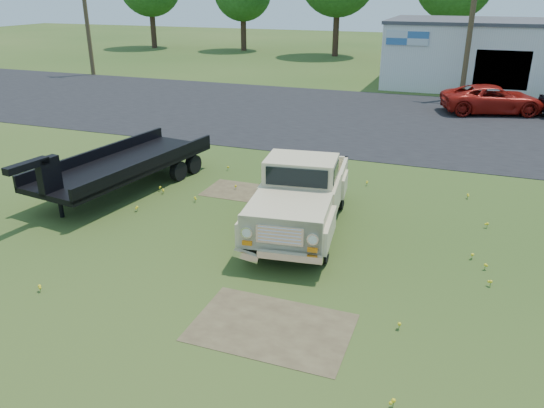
# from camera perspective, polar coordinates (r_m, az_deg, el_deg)

# --- Properties ---
(ground) EXTENTS (140.00, 140.00, 0.00)m
(ground) POSITION_cam_1_polar(r_m,az_deg,el_deg) (13.26, -1.60, -4.76)
(ground) COLOR #284717
(ground) RESTS_ON ground
(asphalt_lot) EXTENTS (90.00, 14.00, 0.02)m
(asphalt_lot) POSITION_cam_1_polar(r_m,az_deg,el_deg) (27.00, 10.53, 9.01)
(asphalt_lot) COLOR black
(asphalt_lot) RESTS_ON ground
(dirt_patch_a) EXTENTS (3.00, 2.00, 0.01)m
(dirt_patch_a) POSITION_cam_1_polar(r_m,az_deg,el_deg) (10.40, -0.07, -13.15)
(dirt_patch_a) COLOR #4C3F29
(dirt_patch_a) RESTS_ON ground
(dirt_patch_b) EXTENTS (2.20, 1.60, 0.01)m
(dirt_patch_b) POSITION_cam_1_polar(r_m,az_deg,el_deg) (16.93, -3.45, 1.38)
(dirt_patch_b) COLOR #4C3F29
(dirt_patch_b) RESTS_ON ground
(commercial_building) EXTENTS (14.20, 8.20, 4.15)m
(commercial_building) POSITION_cam_1_polar(r_m,az_deg,el_deg) (38.16, 23.44, 14.63)
(commercial_building) COLOR silver
(commercial_building) RESTS_ON ground
(utility_pole_west) EXTENTS (1.60, 0.30, 9.00)m
(utility_pole_west) POSITION_cam_1_polar(r_m,az_deg,el_deg) (42.28, -19.44, 19.18)
(utility_pole_west) COLOR #463720
(utility_pole_west) RESTS_ON ground
(utility_pole_mid) EXTENTS (1.60, 0.30, 9.00)m
(utility_pole_mid) POSITION_cam_1_polar(r_m,az_deg,el_deg) (32.97, 20.73, 18.47)
(utility_pole_mid) COLOR #463720
(utility_pole_mid) RESTS_ON ground
(vintage_pickup_truck) EXTENTS (2.82, 5.75, 2.00)m
(vintage_pickup_truck) POSITION_cam_1_polar(r_m,az_deg,el_deg) (13.92, 3.11, 1.09)
(vintage_pickup_truck) COLOR beige
(vintage_pickup_truck) RESTS_ON ground
(flatbed_trailer) EXTENTS (3.23, 7.11, 1.87)m
(flatbed_trailer) POSITION_cam_1_polar(r_m,az_deg,el_deg) (17.46, -15.67, 4.48)
(flatbed_trailer) COLOR black
(flatbed_trailer) RESTS_ON ground
(red_pickup) EXTENTS (5.55, 3.78, 1.41)m
(red_pickup) POSITION_cam_1_polar(r_m,az_deg,el_deg) (29.84, 22.67, 10.33)
(red_pickup) COLOR #9B150E
(red_pickup) RESTS_ON ground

